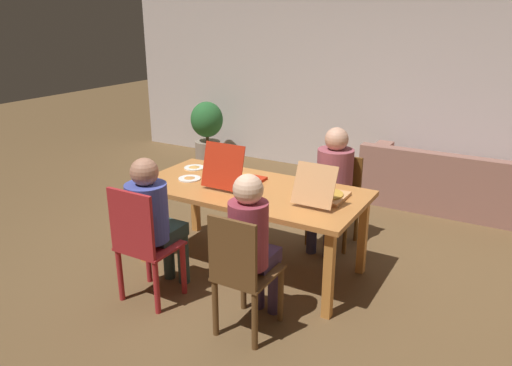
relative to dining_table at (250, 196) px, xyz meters
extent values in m
plane|color=brown|center=(0.00, 0.00, -0.70)|extent=(20.00, 20.00, 0.00)
cube|color=beige|center=(0.00, 3.23, 0.78)|extent=(7.95, 0.12, 2.97)
cube|color=#BF7538|center=(0.00, 0.00, 0.06)|extent=(2.03, 0.99, 0.04)
cube|color=#CC8139|center=(-0.93, -0.40, -0.33)|extent=(0.07, 0.07, 0.74)
cube|color=#CC8139|center=(0.93, -0.40, -0.33)|extent=(0.07, 0.07, 0.74)
cube|color=#CC8139|center=(-0.93, 0.40, -0.33)|extent=(0.07, 0.07, 0.74)
cube|color=#CC8139|center=(0.93, 0.40, -0.33)|extent=(0.07, 0.07, 0.74)
cylinder|color=#AB2428|center=(-0.64, -0.68, -0.47)|extent=(0.05, 0.05, 0.45)
cylinder|color=#AB2428|center=(-0.25, -0.68, -0.47)|extent=(0.05, 0.05, 0.45)
cylinder|color=#AB2428|center=(-0.64, -1.02, -0.47)|extent=(0.05, 0.05, 0.45)
cylinder|color=#AB2428|center=(-0.25, -1.02, -0.47)|extent=(0.05, 0.05, 0.45)
cube|color=#AB2428|center=(-0.44, -0.85, -0.23)|extent=(0.45, 0.40, 0.02)
cube|color=#AB2428|center=(-0.44, -1.04, 0.03)|extent=(0.43, 0.03, 0.52)
cylinder|color=#2B403C|center=(-0.52, -0.54, -0.46)|extent=(0.10, 0.10, 0.47)
cylinder|color=#2B403C|center=(-0.36, -0.54, -0.46)|extent=(0.10, 0.10, 0.47)
cube|color=#2B403C|center=(-0.44, -0.69, -0.17)|extent=(0.30, 0.33, 0.11)
cylinder|color=#424CA4|center=(-0.44, -0.85, 0.06)|extent=(0.33, 0.33, 0.47)
sphere|color=#AA745A|center=(-0.44, -0.85, 0.39)|extent=(0.22, 0.22, 0.22)
cylinder|color=brown|center=(0.67, 0.68, -0.47)|extent=(0.04, 0.04, 0.45)
cylinder|color=brown|center=(0.27, 0.68, -0.47)|extent=(0.04, 0.04, 0.45)
cylinder|color=brown|center=(0.67, 1.02, -0.47)|extent=(0.04, 0.04, 0.45)
cylinder|color=brown|center=(0.27, 1.02, -0.47)|extent=(0.04, 0.04, 0.45)
cube|color=brown|center=(0.47, 0.85, -0.23)|extent=(0.46, 0.39, 0.02)
cube|color=brown|center=(0.47, 1.03, -0.02)|extent=(0.43, 0.03, 0.41)
cylinder|color=#2E2D49|center=(0.56, 0.54, -0.46)|extent=(0.10, 0.10, 0.47)
cylinder|color=#2E2D49|center=(0.38, 0.54, -0.46)|extent=(0.10, 0.10, 0.47)
cube|color=#2E2D49|center=(0.47, 0.68, -0.17)|extent=(0.32, 0.33, 0.11)
cylinder|color=#944651|center=(0.47, 0.85, 0.06)|extent=(0.36, 0.36, 0.47)
sphere|color=tan|center=(0.47, 0.85, 0.40)|extent=(0.23, 0.23, 0.23)
cylinder|color=brown|center=(0.30, -0.63, -0.47)|extent=(0.05, 0.05, 0.45)
cylinder|color=brown|center=(0.63, -0.63, -0.47)|extent=(0.05, 0.05, 0.45)
cylinder|color=brown|center=(0.30, -1.02, -0.47)|extent=(0.05, 0.05, 0.45)
cylinder|color=brown|center=(0.63, -1.02, -0.47)|extent=(0.05, 0.05, 0.45)
cube|color=brown|center=(0.47, -0.82, -0.23)|extent=(0.39, 0.46, 0.02)
cube|color=brown|center=(0.47, -1.04, 0.02)|extent=(0.37, 0.03, 0.49)
cylinder|color=#422F4E|center=(0.40, -0.55, -0.46)|extent=(0.10, 0.10, 0.47)
cylinder|color=#422F4E|center=(0.54, -0.55, -0.46)|extent=(0.10, 0.10, 0.47)
cube|color=#422F4E|center=(0.47, -0.68, -0.17)|extent=(0.26, 0.28, 0.11)
cylinder|color=#963545|center=(0.47, -0.82, 0.07)|extent=(0.29, 0.29, 0.49)
sphere|color=beige|center=(0.47, -0.82, 0.41)|extent=(0.21, 0.21, 0.21)
cube|color=tan|center=(0.67, 0.10, 0.09)|extent=(0.34, 0.34, 0.03)
cylinder|color=#C08B30|center=(0.67, 0.10, 0.11)|extent=(0.30, 0.30, 0.01)
cube|color=tan|center=(0.67, -0.14, 0.27)|extent=(0.34, 0.15, 0.32)
cube|color=red|center=(-0.18, 0.08, 0.09)|extent=(0.40, 0.40, 0.03)
cylinder|color=#D48A40|center=(-0.18, 0.08, 0.11)|extent=(0.35, 0.35, 0.01)
cube|color=red|center=(-0.18, -0.17, 0.30)|extent=(0.40, 0.11, 0.39)
cylinder|color=white|center=(-0.78, 0.22, 0.09)|extent=(0.20, 0.20, 0.01)
cone|color=#C78F43|center=(-0.78, 0.22, 0.10)|extent=(0.11, 0.11, 0.02)
cylinder|color=white|center=(-0.61, -0.08, 0.09)|extent=(0.21, 0.21, 0.01)
cone|color=#BD7A3D|center=(-0.61, -0.08, 0.10)|extent=(0.10, 0.10, 0.02)
cylinder|color=#D8CA66|center=(-0.54, 0.30, 0.15)|extent=(0.06, 0.06, 0.14)
cylinder|color=#DBC362|center=(0.48, 0.39, 0.13)|extent=(0.08, 0.08, 0.11)
cube|color=#916355|center=(1.35, 2.52, -0.48)|extent=(2.08, 0.88, 0.44)
cube|color=#916355|center=(1.35, 2.16, -0.11)|extent=(2.08, 0.16, 0.31)
cube|color=#916355|center=(0.41, 2.52, -0.17)|extent=(0.20, 0.84, 0.18)
cylinder|color=gray|center=(-2.38, 2.69, -0.55)|extent=(0.40, 0.40, 0.31)
cylinder|color=brown|center=(-2.38, 2.69, -0.32)|extent=(0.05, 0.05, 0.15)
ellipsoid|color=#2A6831|center=(-2.38, 2.69, -0.04)|extent=(0.51, 0.51, 0.56)
camera|label=1|loc=(2.08, -3.53, 1.55)|focal=34.51mm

